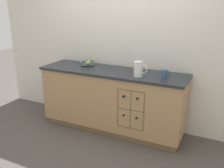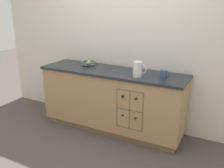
% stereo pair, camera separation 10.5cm
% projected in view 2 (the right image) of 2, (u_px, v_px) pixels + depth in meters
% --- Properties ---
extents(ground_plane, '(14.00, 14.00, 0.00)m').
position_uv_depth(ground_plane, '(112.00, 128.00, 3.87)').
color(ground_plane, '#4C4742').
extents(back_wall, '(4.52, 0.06, 2.55)m').
position_uv_depth(back_wall, '(123.00, 43.00, 3.77)').
color(back_wall, silver).
rests_on(back_wall, ground_plane).
extents(kitchen_island, '(2.16, 0.62, 0.92)m').
position_uv_depth(kitchen_island, '(112.00, 100.00, 3.72)').
color(kitchen_island, brown).
rests_on(kitchen_island, ground_plane).
extents(fruit_bowl, '(0.23, 0.23, 0.08)m').
position_uv_depth(fruit_bowl, '(88.00, 63.00, 3.88)').
color(fruit_bowl, '#4C5666').
rests_on(fruit_bowl, kitchen_island).
extents(white_pitcher, '(0.19, 0.12, 0.20)m').
position_uv_depth(white_pitcher, '(138.00, 69.00, 3.25)').
color(white_pitcher, silver).
rests_on(white_pitcher, kitchen_island).
extents(ceramic_mug, '(0.13, 0.09, 0.10)m').
position_uv_depth(ceramic_mug, '(164.00, 74.00, 3.23)').
color(ceramic_mug, '#385684').
rests_on(ceramic_mug, kitchen_island).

